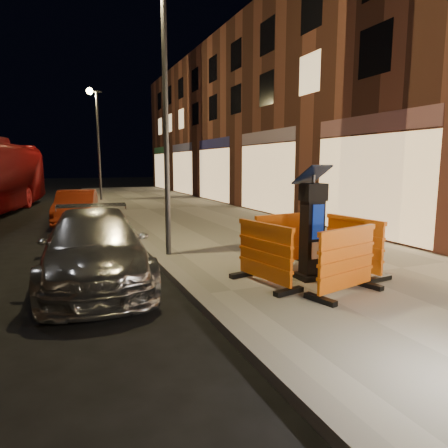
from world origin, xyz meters
name	(u,v)px	position (x,y,z in m)	size (l,w,h in m)	color
ground_plane	(202,303)	(0.00, 0.00, 0.00)	(120.00, 120.00, 0.00)	black
sidewalk	(352,278)	(3.00, 0.00, 0.07)	(6.00, 60.00, 0.15)	gray
kerb	(202,299)	(0.00, 0.00, 0.07)	(0.30, 60.00, 0.15)	slate
parking_kiosk	(312,226)	(2.12, 0.08, 1.11)	(0.61, 0.61, 1.93)	black
barrier_front	(346,261)	(2.12, -0.87, 0.69)	(1.38, 0.57, 1.07)	orange
barrier_back	(284,240)	(2.12, 1.03, 0.69)	(1.38, 0.57, 1.07)	orange
barrier_kerbside	(265,254)	(1.17, 0.08, 0.69)	(1.38, 0.57, 1.07)	orange
barrier_bldgside	(354,245)	(3.07, 0.08, 0.69)	(1.38, 0.57, 1.07)	orange
car_silver	(97,282)	(-1.45, 1.88, 0.00)	(1.86, 4.58, 1.33)	#A3A3A8
car_red	(78,224)	(-1.42, 9.86, 0.00)	(1.31, 3.77, 1.24)	#A82F17
street_lamp_mid	(166,121)	(0.25, 3.00, 3.15)	(0.12, 0.12, 6.00)	#3F3F44
street_lamp_far	(99,147)	(0.25, 18.00, 3.15)	(0.12, 0.12, 6.00)	#3F3F44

